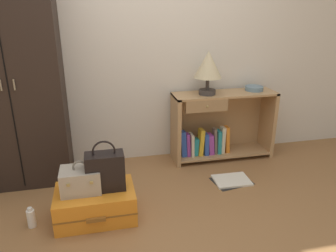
# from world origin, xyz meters

# --- Properties ---
(ground_plane) EXTENTS (9.00, 9.00, 0.00)m
(ground_plane) POSITION_xyz_m (0.00, 0.00, 0.00)
(ground_plane) COLOR olive
(back_wall) EXTENTS (6.40, 0.10, 2.60)m
(back_wall) POSITION_xyz_m (0.00, 1.50, 1.30)
(back_wall) COLOR silver
(back_wall) RESTS_ON ground_plane
(wardrobe) EXTENTS (0.82, 0.47, 1.97)m
(wardrobe) POSITION_xyz_m (-1.13, 1.20, 0.98)
(wardrobe) COLOR black
(wardrobe) RESTS_ON ground_plane
(bookshelf) EXTENTS (1.09, 0.34, 0.73)m
(bookshelf) POSITION_xyz_m (0.82, 1.27, 0.35)
(bookshelf) COLOR tan
(bookshelf) RESTS_ON ground_plane
(table_lamp) EXTENTS (0.28, 0.28, 0.44)m
(table_lamp) POSITION_xyz_m (0.66, 1.24, 1.02)
(table_lamp) COLOR #3D3838
(table_lamp) RESTS_ON bookshelf
(bowl) EXTENTS (0.19, 0.19, 0.05)m
(bowl) POSITION_xyz_m (1.20, 1.29, 0.75)
(bowl) COLOR slate
(bowl) RESTS_ON bookshelf
(suitcase_large) EXTENTS (0.62, 0.43, 0.24)m
(suitcase_large) POSITION_xyz_m (-0.51, 0.43, 0.12)
(suitcase_large) COLOR orange
(suitcase_large) RESTS_ON ground_plane
(train_case) EXTENTS (0.30, 0.23, 0.26)m
(train_case) POSITION_xyz_m (-0.61, 0.45, 0.34)
(train_case) COLOR #A89E8E
(train_case) RESTS_ON suitcase_large
(handbag) EXTENTS (0.29, 0.16, 0.40)m
(handbag) POSITION_xyz_m (-0.42, 0.44, 0.40)
(handbag) COLOR black
(handbag) RESTS_ON suitcase_large
(bottle) EXTENTS (0.06, 0.06, 0.17)m
(bottle) POSITION_xyz_m (-0.99, 0.42, 0.08)
(bottle) COLOR white
(bottle) RESTS_ON ground_plane
(open_book_on_floor) EXTENTS (0.39, 0.32, 0.02)m
(open_book_on_floor) POSITION_xyz_m (0.76, 0.72, 0.01)
(open_book_on_floor) COLOR white
(open_book_on_floor) RESTS_ON ground_plane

